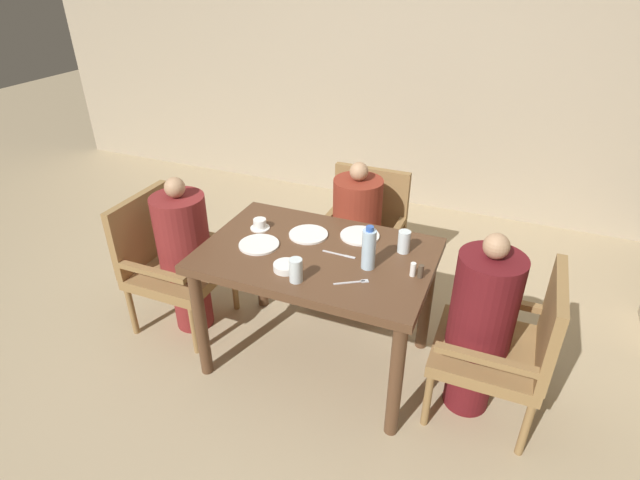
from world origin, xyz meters
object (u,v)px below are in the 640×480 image
object	(u,v)px
bowl_small	(286,267)
glass_tall_near	(296,270)
diner_in_far_chair	(356,233)
plate_main_right	(360,236)
chair_left_side	(168,259)
plate_main_left	(259,245)
glass_tall_mid	(404,242)
diner_in_left_chair	(185,254)
chair_far_side	(363,231)
diner_in_right_chair	(480,324)
plate_dessert_center	(308,234)
chair_right_side	(507,343)
teacup_with_saucer	(260,225)
water_bottle	(369,249)

from	to	relation	value
bowl_small	glass_tall_near	distance (m)	0.12
diner_in_far_chair	glass_tall_near	world-z (taller)	diner_in_far_chair
plate_main_right	glass_tall_near	xyz separation A→B (m)	(-0.15, -0.53, 0.06)
chair_left_side	glass_tall_near	world-z (taller)	glass_tall_near
plate_main_left	glass_tall_mid	size ratio (longest dim) A/B	1.81
glass_tall_near	diner_in_left_chair	bearing A→B (deg)	162.00
chair_far_side	glass_tall_mid	bearing A→B (deg)	-56.44
diner_in_right_chair	glass_tall_near	xyz separation A→B (m)	(-0.87, -0.29, 0.28)
diner_in_right_chair	glass_tall_mid	bearing A→B (deg)	158.83
chair_far_side	bowl_small	size ratio (longest dim) A/B	6.91
plate_main_left	plate_main_right	distance (m)	0.57
plate_main_right	plate_dessert_center	distance (m)	0.29
chair_right_side	teacup_with_saucer	size ratio (longest dim) A/B	7.73
water_bottle	diner_in_left_chair	bearing A→B (deg)	178.01
plate_main_left	plate_main_right	size ratio (longest dim) A/B	1.00
diner_in_far_chair	teacup_with_saucer	size ratio (longest dim) A/B	9.08
diner_in_left_chair	diner_in_right_chair	xyz separation A→B (m)	(1.77, 0.00, 0.01)
plate_main_right	teacup_with_saucer	distance (m)	0.58
diner_in_left_chair	glass_tall_mid	size ratio (longest dim) A/B	8.51
chair_left_side	teacup_with_saucer	world-z (taller)	chair_left_side
chair_right_side	glass_tall_near	bearing A→B (deg)	-164.02
diner_in_right_chair	plate_main_left	distance (m)	1.23
plate_main_right	plate_dessert_center	world-z (taller)	same
chair_right_side	glass_tall_near	distance (m)	1.12
chair_left_side	chair_far_side	xyz separation A→B (m)	(1.03, 0.82, 0.00)
plate_dessert_center	water_bottle	bearing A→B (deg)	-24.24
plate_dessert_center	glass_tall_mid	size ratio (longest dim) A/B	1.81
chair_right_side	glass_tall_near	world-z (taller)	glass_tall_near
chair_far_side	water_bottle	bearing A→B (deg)	-70.93
diner_in_far_chair	bowl_small	world-z (taller)	diner_in_far_chair
chair_right_side	chair_left_side	bearing A→B (deg)	180.00
glass_tall_near	plate_dessert_center	bearing A→B (deg)	106.03
plate_main_right	chair_right_side	bearing A→B (deg)	-15.64
plate_main_right	glass_tall_mid	xyz separation A→B (m)	(0.27, -0.07, 0.06)
bowl_small	glass_tall_mid	bearing A→B (deg)	38.45
bowl_small	glass_tall_mid	world-z (taller)	glass_tall_mid
plate_main_left	bowl_small	bearing A→B (deg)	-33.67
chair_left_side	glass_tall_near	xyz separation A→B (m)	(1.04, -0.29, 0.35)
diner_in_right_chair	teacup_with_saucer	world-z (taller)	diner_in_right_chair
chair_right_side	diner_in_right_chair	world-z (taller)	diner_in_right_chair
plate_main_left	water_bottle	world-z (taller)	water_bottle
chair_left_side	diner_in_far_chair	distance (m)	1.23
chair_far_side	glass_tall_mid	size ratio (longest dim) A/B	7.11
teacup_with_saucer	glass_tall_near	size ratio (longest dim) A/B	0.92
plate_dessert_center	glass_tall_mid	world-z (taller)	glass_tall_mid
plate_main_left	water_bottle	bearing A→B (deg)	1.96
diner_in_far_chair	glass_tall_near	size ratio (longest dim) A/B	8.35
glass_tall_mid	teacup_with_saucer	bearing A→B (deg)	-175.38
diner_in_left_chair	glass_tall_mid	bearing A→B (deg)	7.71
diner_in_far_chair	plate_main_left	size ratio (longest dim) A/B	4.62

